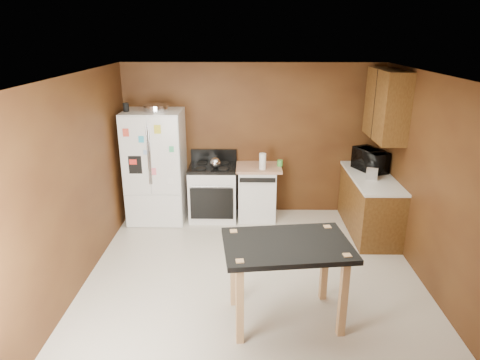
{
  "coord_description": "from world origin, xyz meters",
  "views": [
    {
      "loc": [
        -0.09,
        -4.66,
        2.95
      ],
      "look_at": [
        -0.18,
        0.85,
        1.04
      ],
      "focal_mm": 32.0,
      "sensor_mm": 36.0,
      "label": 1
    }
  ],
  "objects_px": {
    "roasting_pan": "(156,108)",
    "refrigerator": "(156,167)",
    "paper_towel": "(263,161)",
    "toaster": "(372,171)",
    "kettle": "(215,163)",
    "island": "(287,255)",
    "green_canister": "(280,163)",
    "pen_cup": "(126,107)",
    "dishwasher": "(257,192)",
    "gas_range": "(213,191)",
    "microwave": "(370,161)"
  },
  "relations": [
    {
      "from": "gas_range",
      "to": "island",
      "type": "distance_m",
      "value": 2.86
    },
    {
      "from": "microwave",
      "to": "refrigerator",
      "type": "relative_size",
      "value": 0.31
    },
    {
      "from": "kettle",
      "to": "toaster",
      "type": "xyz_separation_m",
      "value": [
        2.36,
        -0.43,
        0.01
      ]
    },
    {
      "from": "dishwasher",
      "to": "refrigerator",
      "type": "bearing_deg",
      "value": -177.01
    },
    {
      "from": "toaster",
      "to": "refrigerator",
      "type": "bearing_deg",
      "value": -169.57
    },
    {
      "from": "pen_cup",
      "to": "kettle",
      "type": "relative_size",
      "value": 0.77
    },
    {
      "from": "kettle",
      "to": "refrigerator",
      "type": "height_order",
      "value": "refrigerator"
    },
    {
      "from": "refrigerator",
      "to": "dishwasher",
      "type": "height_order",
      "value": "refrigerator"
    },
    {
      "from": "toaster",
      "to": "microwave",
      "type": "distance_m",
      "value": 0.35
    },
    {
      "from": "paper_towel",
      "to": "toaster",
      "type": "height_order",
      "value": "paper_towel"
    },
    {
      "from": "microwave",
      "to": "paper_towel",
      "type": "bearing_deg",
      "value": 62.64
    },
    {
      "from": "pen_cup",
      "to": "refrigerator",
      "type": "relative_size",
      "value": 0.07
    },
    {
      "from": "roasting_pan",
      "to": "pen_cup",
      "type": "distance_m",
      "value": 0.45
    },
    {
      "from": "microwave",
      "to": "gas_range",
      "type": "xyz_separation_m",
      "value": [
        -2.47,
        0.2,
        -0.59
      ]
    },
    {
      "from": "microwave",
      "to": "refrigerator",
      "type": "distance_m",
      "value": 3.38
    },
    {
      "from": "toaster",
      "to": "gas_range",
      "type": "height_order",
      "value": "gas_range"
    },
    {
      "from": "roasting_pan",
      "to": "pen_cup",
      "type": "relative_size",
      "value": 2.95
    },
    {
      "from": "microwave",
      "to": "roasting_pan",
      "type": "bearing_deg",
      "value": 63.24
    },
    {
      "from": "paper_towel",
      "to": "gas_range",
      "type": "xyz_separation_m",
      "value": [
        -0.8,
        0.11,
        -0.55
      ]
    },
    {
      "from": "roasting_pan",
      "to": "kettle",
      "type": "bearing_deg",
      "value": -2.68
    },
    {
      "from": "roasting_pan",
      "to": "paper_towel",
      "type": "bearing_deg",
      "value": -1.63
    },
    {
      "from": "refrigerator",
      "to": "island",
      "type": "xyz_separation_m",
      "value": [
        1.88,
        -2.61,
        -0.12
      ]
    },
    {
      "from": "paper_towel",
      "to": "dishwasher",
      "type": "height_order",
      "value": "paper_towel"
    },
    {
      "from": "pen_cup",
      "to": "microwave",
      "type": "height_order",
      "value": "pen_cup"
    },
    {
      "from": "dishwasher",
      "to": "island",
      "type": "height_order",
      "value": "island"
    },
    {
      "from": "roasting_pan",
      "to": "refrigerator",
      "type": "relative_size",
      "value": 0.22
    },
    {
      "from": "microwave",
      "to": "dishwasher",
      "type": "height_order",
      "value": "microwave"
    },
    {
      "from": "pen_cup",
      "to": "green_canister",
      "type": "relative_size",
      "value": 1.37
    },
    {
      "from": "pen_cup",
      "to": "toaster",
      "type": "distance_m",
      "value": 3.82
    },
    {
      "from": "paper_towel",
      "to": "toaster",
      "type": "xyz_separation_m",
      "value": [
        1.61,
        -0.42,
        -0.02
      ]
    },
    {
      "from": "kettle",
      "to": "island",
      "type": "bearing_deg",
      "value": -70.36
    },
    {
      "from": "dishwasher",
      "to": "toaster",
      "type": "bearing_deg",
      "value": -18.4
    },
    {
      "from": "microwave",
      "to": "island",
      "type": "bearing_deg",
      "value": 124.21
    },
    {
      "from": "refrigerator",
      "to": "dishwasher",
      "type": "xyz_separation_m",
      "value": [
        1.63,
        0.09,
        -0.45
      ]
    },
    {
      "from": "gas_range",
      "to": "kettle",
      "type": "bearing_deg",
      "value": -64.85
    },
    {
      "from": "gas_range",
      "to": "refrigerator",
      "type": "bearing_deg",
      "value": -176.19
    },
    {
      "from": "paper_towel",
      "to": "green_canister",
      "type": "height_order",
      "value": "paper_towel"
    },
    {
      "from": "microwave",
      "to": "gas_range",
      "type": "relative_size",
      "value": 0.51
    },
    {
      "from": "pen_cup",
      "to": "roasting_pan",
      "type": "bearing_deg",
      "value": 7.98
    },
    {
      "from": "kettle",
      "to": "island",
      "type": "relative_size",
      "value": 0.12
    },
    {
      "from": "refrigerator",
      "to": "gas_range",
      "type": "relative_size",
      "value": 1.64
    },
    {
      "from": "refrigerator",
      "to": "gas_range",
      "type": "xyz_separation_m",
      "value": [
        0.91,
        0.06,
        -0.44
      ]
    },
    {
      "from": "gas_range",
      "to": "island",
      "type": "xyz_separation_m",
      "value": [
        0.97,
        -2.67,
        0.31
      ]
    },
    {
      "from": "kettle",
      "to": "island",
      "type": "xyz_separation_m",
      "value": [
        0.91,
        -2.56,
        -0.21
      ]
    },
    {
      "from": "toaster",
      "to": "paper_towel",
      "type": "bearing_deg",
      "value": -176.12
    },
    {
      "from": "dishwasher",
      "to": "gas_range",
      "type": "bearing_deg",
      "value": -178.06
    },
    {
      "from": "green_canister",
      "to": "pen_cup",
      "type": "bearing_deg",
      "value": -175.7
    },
    {
      "from": "island",
      "to": "green_canister",
      "type": "bearing_deg",
      "value": 87.41
    },
    {
      "from": "island",
      "to": "dishwasher",
      "type": "bearing_deg",
      "value": 95.21
    },
    {
      "from": "microwave",
      "to": "gas_range",
      "type": "height_order",
      "value": "microwave"
    }
  ]
}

